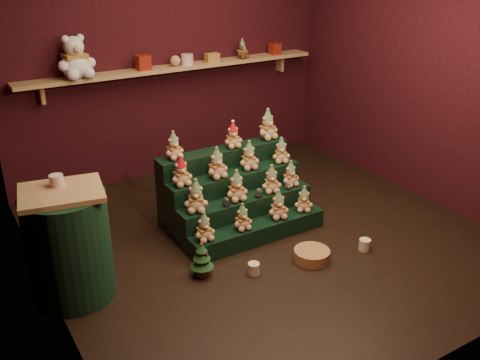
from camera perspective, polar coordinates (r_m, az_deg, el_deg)
ground at (r=5.20m, az=2.80°, el=-6.02°), size 4.00×4.00×0.00m
back_wall at (r=6.42m, az=-7.52°, el=12.98°), size 4.00×0.10×2.80m
front_wall at (r=3.28m, az=23.81°, el=0.58°), size 4.00×0.10×2.80m
left_wall at (r=3.93m, az=-22.47°, el=4.47°), size 0.10×4.00×2.80m
right_wall at (r=6.04m, az=19.74°, el=11.15°), size 0.10×4.00×2.80m
back_shelf at (r=6.28m, az=-6.78°, el=11.79°), size 3.60×0.26×0.24m
riser_tier_front at (r=5.09m, az=1.98°, el=-5.53°), size 1.40×0.22×0.18m
riser_tier_midfront at (r=5.21m, az=0.67°, el=-3.66°), size 1.40×0.22×0.36m
riser_tier_midback at (r=5.33m, az=-0.59°, el=-1.88°), size 1.40×0.22×0.54m
riser_tier_back at (r=5.47m, az=-1.77°, el=-0.18°), size 1.40×0.22×0.72m
teddy_0 at (r=4.72m, az=-3.85°, el=-4.99°), size 0.19×0.17×0.27m
teddy_1 at (r=4.89m, az=0.26°, el=-3.95°), size 0.19×0.17×0.25m
teddy_2 at (r=5.09m, az=4.11°, el=-2.63°), size 0.24×0.22×0.28m
teddy_3 at (r=5.26m, az=6.82°, el=-2.01°), size 0.24×0.23×0.25m
teddy_4 at (r=4.82m, az=-4.73°, el=-1.68°), size 0.28×0.27×0.30m
teddy_5 at (r=5.02m, az=-0.38°, el=-0.61°), size 0.23×0.21×0.30m
teddy_6 at (r=5.20m, az=3.37°, el=0.10°), size 0.24×0.23×0.27m
teddy_7 at (r=5.35m, az=5.40°, el=0.67°), size 0.18×0.17×0.26m
teddy_8 at (r=4.93m, az=-6.30°, el=0.96°), size 0.20×0.18×0.28m
teddy_9 at (r=5.07m, az=-2.49°, el=1.82°), size 0.23×0.21×0.29m
teddy_10 at (r=5.27m, az=0.96°, el=2.65°), size 0.23×0.21×0.28m
teddy_11 at (r=5.45m, az=4.41°, el=3.17°), size 0.23×0.22×0.26m
teddy_12 at (r=5.07m, az=-7.11°, el=3.68°), size 0.21×0.19×0.26m
teddy_13 at (r=5.33m, az=-0.76°, el=4.83°), size 0.21×0.19×0.26m
teddy_14 at (r=5.57m, az=2.96°, el=5.94°), size 0.24×0.22×0.31m
snow_globe_a at (r=4.94m, az=-1.47°, el=-2.34°), size 0.06×0.06×0.09m
snow_globe_b at (r=5.11m, az=2.02°, el=-1.37°), size 0.07×0.07×0.10m
snow_globe_c at (r=5.30m, az=5.14°, el=-0.62°), size 0.06×0.06×0.08m
side_table at (r=4.36m, az=-17.79°, el=-6.61°), size 0.68×0.64×0.92m
table_ornament at (r=4.23m, az=-18.99°, el=-0.03°), size 0.11×0.11×0.08m
mini_christmas_tree at (r=4.55m, az=-4.09°, el=-8.38°), size 0.20×0.20×0.34m
mug_left at (r=4.62m, az=1.47°, el=-9.43°), size 0.10×0.10×0.10m
mug_right at (r=5.08m, az=13.16°, el=-6.74°), size 0.11×0.11×0.11m
wicker_basket at (r=4.84m, az=7.66°, el=-7.95°), size 0.38×0.38×0.10m
white_bear at (r=5.81m, az=-17.28°, el=13.00°), size 0.43×0.39×0.55m
brown_bear at (r=6.62m, az=0.24°, el=13.80°), size 0.19×0.18×0.23m
gift_tin_red_a at (r=6.08m, az=-10.30°, el=12.21°), size 0.14×0.14×0.16m
gift_tin_cream at (r=6.29m, az=-5.67°, el=12.67°), size 0.14×0.14×0.12m
gift_tin_red_b at (r=6.90m, az=3.74°, el=13.79°), size 0.12×0.12×0.14m
shelf_plush_ball at (r=6.23m, az=-6.92°, el=12.50°), size 0.12×0.12×0.12m
scarf_gift_box at (r=6.44m, az=-3.00°, el=12.91°), size 0.16×0.10×0.10m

